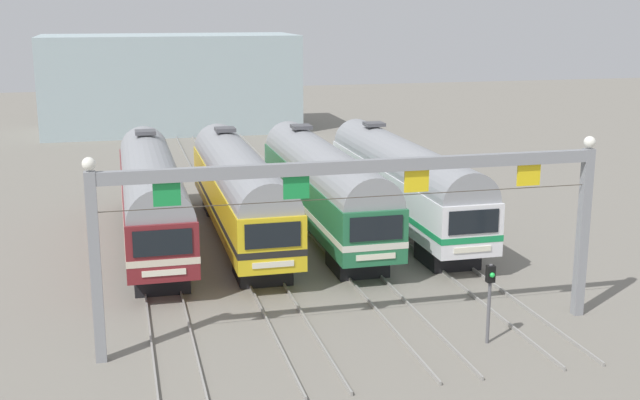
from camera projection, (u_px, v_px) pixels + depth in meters
ground_plane at (282, 237)px, 42.40m from camera, size 160.00×160.00×0.00m
track_bed at (235, 172)px, 58.43m from camera, size 14.53×70.00×0.15m
commuter_train_maroon at (152, 193)px, 40.25m from camera, size 2.88×18.06×5.05m
commuter_train_yellow at (239, 188)px, 41.27m from camera, size 2.88×18.06×5.05m
commuter_train_green at (323, 184)px, 42.29m from camera, size 2.88×18.06×5.05m
commuter_train_white at (402, 180)px, 43.31m from camera, size 2.88×18.06×5.05m
catenary_gantry at (357, 198)px, 28.47m from camera, size 18.26×0.44×6.97m
yard_signal_mast at (490, 288)px, 28.56m from camera, size 0.28×0.35×2.92m
maintenance_building at (171, 83)px, 77.60m from camera, size 23.52×10.00×9.01m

